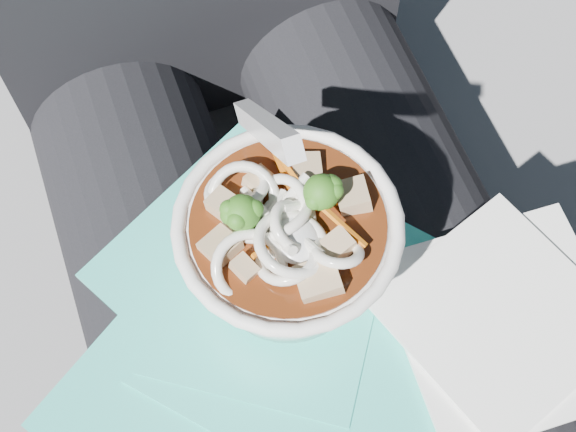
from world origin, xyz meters
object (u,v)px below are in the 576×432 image
object	(u,v)px
plastic_bag	(294,340)
lap	(311,315)
person_body	(272,203)
udon_bowl	(287,242)
stone_ledge	(261,286)

from	to	relation	value
plastic_bag	lap	bearing A→B (deg)	52.70
person_body	plastic_bag	bearing A→B (deg)	-102.71
udon_bowl	plastic_bag	bearing A→B (deg)	-104.04
person_body	udon_bowl	bearing A→B (deg)	-102.00
stone_ledge	lap	distance (m)	0.34
stone_ledge	plastic_bag	world-z (taller)	plastic_bag
lap	person_body	bearing A→B (deg)	90.00
stone_ledge	person_body	distance (m)	0.33
stone_ledge	udon_bowl	distance (m)	0.47
stone_ledge	udon_bowl	xyz separation A→B (m)	(-0.02, -0.14, 0.44)
lap	plastic_bag	world-z (taller)	plastic_bag
lap	plastic_bag	bearing A→B (deg)	-127.30
lap	udon_bowl	size ratio (longest dim) A/B	2.60
stone_ledge	person_body	size ratio (longest dim) A/B	1.00
plastic_bag	udon_bowl	size ratio (longest dim) A/B	1.96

